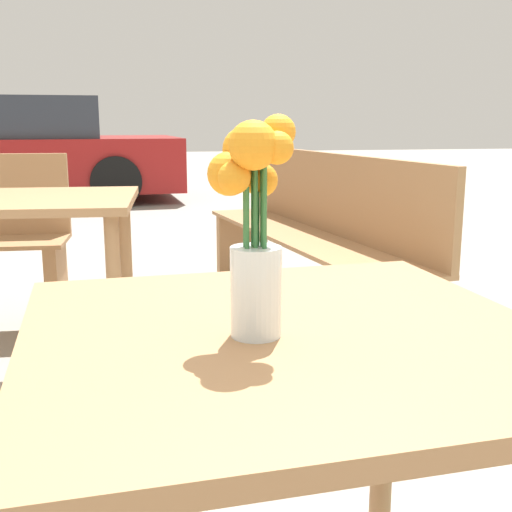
% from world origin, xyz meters
% --- Properties ---
extents(table_front, '(0.83, 0.81, 0.70)m').
position_xyz_m(table_front, '(0.00, 0.00, 0.59)').
color(table_front, '#9E7047').
rests_on(table_front, ground_plane).
extents(flower_vase, '(0.12, 0.12, 0.32)m').
position_xyz_m(flower_vase, '(-0.06, -0.03, 0.87)').
color(flower_vase, silver).
rests_on(flower_vase, table_front).
extents(bench_near, '(0.67, 2.00, 0.85)m').
position_xyz_m(bench_near, '(0.70, 2.15, 0.48)').
color(bench_near, '#9E7047').
rests_on(bench_near, ground_plane).
extents(table_back, '(0.81, 0.75, 0.73)m').
position_xyz_m(table_back, '(-0.59, 1.59, 0.61)').
color(table_back, '#9E7047').
rests_on(table_back, ground_plane).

